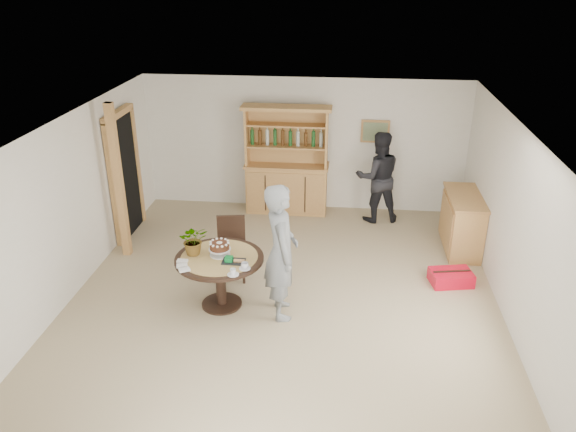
# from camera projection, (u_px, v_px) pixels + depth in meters

# --- Properties ---
(ground) EXTENTS (7.00, 7.00, 0.00)m
(ground) POSITION_uv_depth(u_px,v_px,m) (283.00, 304.00, 7.86)
(ground) COLOR #C3B186
(ground) RESTS_ON ground
(room_shell) EXTENTS (6.04, 7.04, 2.52)m
(room_shell) POSITION_uv_depth(u_px,v_px,m) (282.00, 188.00, 7.15)
(room_shell) COLOR white
(room_shell) RESTS_ON ground
(doorway) EXTENTS (0.13, 1.10, 2.18)m
(doorway) POSITION_uv_depth(u_px,v_px,m) (124.00, 173.00, 9.50)
(doorway) COLOR black
(doorway) RESTS_ON ground
(pine_post) EXTENTS (0.12, 0.12, 2.50)m
(pine_post) POSITION_uv_depth(u_px,v_px,m) (119.00, 182.00, 8.70)
(pine_post) COLOR tan
(pine_post) RESTS_ON ground
(hutch) EXTENTS (1.62, 0.54, 2.04)m
(hutch) POSITION_uv_depth(u_px,v_px,m) (287.00, 177.00, 10.54)
(hutch) COLOR #DCB25D
(hutch) RESTS_ON ground
(sideboard) EXTENTS (0.54, 1.26, 0.94)m
(sideboard) POSITION_uv_depth(u_px,v_px,m) (462.00, 222.00, 9.20)
(sideboard) COLOR #DCB25D
(sideboard) RESTS_ON ground
(dining_table) EXTENTS (1.20, 1.20, 0.76)m
(dining_table) POSITION_uv_depth(u_px,v_px,m) (220.00, 267.00, 7.59)
(dining_table) COLOR black
(dining_table) RESTS_ON ground
(dining_chair) EXTENTS (0.48, 0.48, 0.95)m
(dining_chair) POSITION_uv_depth(u_px,v_px,m) (231.00, 243.00, 8.37)
(dining_chair) COLOR black
(dining_chair) RESTS_ON ground
(birthday_cake) EXTENTS (0.30, 0.30, 0.20)m
(birthday_cake) POSITION_uv_depth(u_px,v_px,m) (220.00, 247.00, 7.52)
(birthday_cake) COLOR white
(birthday_cake) RESTS_ON dining_table
(flower_vase) EXTENTS (0.47, 0.44, 0.42)m
(flower_vase) POSITION_uv_depth(u_px,v_px,m) (194.00, 240.00, 7.52)
(flower_vase) COLOR #3F7233
(flower_vase) RESTS_ON dining_table
(gift_tray) EXTENTS (0.30, 0.20, 0.08)m
(gift_tray) POSITION_uv_depth(u_px,v_px,m) (233.00, 260.00, 7.39)
(gift_tray) COLOR black
(gift_tray) RESTS_ON dining_table
(coffee_cup_a) EXTENTS (0.15, 0.15, 0.09)m
(coffee_cup_a) POSITION_uv_depth(u_px,v_px,m) (245.00, 266.00, 7.22)
(coffee_cup_a) COLOR silver
(coffee_cup_a) RESTS_ON dining_table
(coffee_cup_b) EXTENTS (0.15, 0.15, 0.08)m
(coffee_cup_b) POSITION_uv_depth(u_px,v_px,m) (233.00, 272.00, 7.08)
(coffee_cup_b) COLOR silver
(coffee_cup_b) RESTS_ON dining_table
(napkins) EXTENTS (0.24, 0.33, 0.03)m
(napkins) POSITION_uv_depth(u_px,v_px,m) (183.00, 265.00, 7.28)
(napkins) COLOR white
(napkins) RESTS_ON dining_table
(teen_boy) EXTENTS (0.59, 0.77, 1.87)m
(teen_boy) POSITION_uv_depth(u_px,v_px,m) (281.00, 252.00, 7.28)
(teen_boy) COLOR slate
(teen_boy) RESTS_ON ground
(adult_person) EXTENTS (0.93, 0.79, 1.68)m
(adult_person) POSITION_uv_depth(u_px,v_px,m) (378.00, 177.00, 10.09)
(adult_person) COLOR black
(adult_person) RESTS_ON ground
(red_suitcase) EXTENTS (0.67, 0.51, 0.21)m
(red_suitcase) POSITION_uv_depth(u_px,v_px,m) (451.00, 277.00, 8.32)
(red_suitcase) COLOR red
(red_suitcase) RESTS_ON ground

